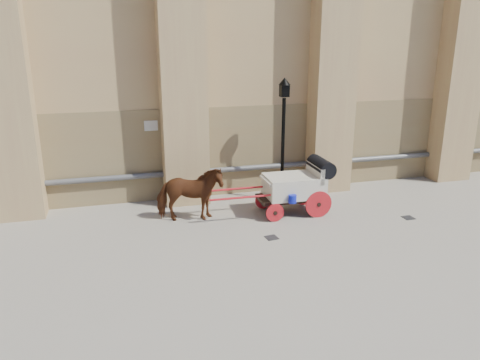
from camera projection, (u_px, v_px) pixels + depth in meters
name	position (u px, v px, depth m)	size (l,w,h in m)	color
ground	(247.00, 242.00, 12.31)	(90.00, 90.00, 0.00)	gray
horse	(190.00, 194.00, 13.54)	(0.88, 1.92, 1.62)	#592A12
carriage	(298.00, 184.00, 14.18)	(3.82, 1.36, 1.66)	black
street_lamp	(283.00, 137.00, 14.91)	(0.37, 0.37, 3.98)	black
drain_grate_near	(272.00, 238.00, 12.59)	(0.32, 0.32, 0.01)	black
drain_grate_far	(408.00, 218.00, 13.97)	(0.32, 0.32, 0.01)	black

